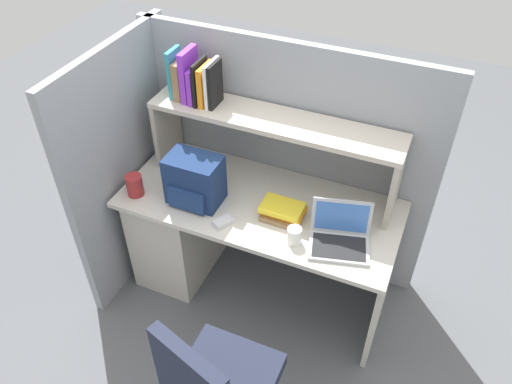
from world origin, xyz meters
name	(u,v)px	position (x,y,z in m)	size (l,w,h in m)	color
ground_plane	(259,284)	(0.00, 0.00, 0.00)	(8.00, 8.00, 0.00)	#595B60
desk	(203,225)	(-0.39, 0.00, 0.40)	(1.60, 0.70, 0.73)	beige
cubicle_partition_rear	(283,160)	(0.00, 0.38, 0.78)	(1.84, 0.05, 1.55)	gray
cubicle_partition_left	(128,166)	(-0.85, -0.05, 0.78)	(0.05, 1.06, 1.55)	gray
overhead_hutch	(274,133)	(0.00, 0.20, 1.08)	(1.44, 0.28, 0.45)	#B3A99C
reference_books_on_shelf	(194,80)	(-0.48, 0.20, 1.31)	(0.28, 0.18, 0.30)	teal
laptop	(340,236)	(0.50, -0.12, 0.78)	(0.36, 0.32, 0.22)	#B7BABF
backpack	(194,181)	(-0.34, -0.12, 0.87)	(0.30, 0.22, 0.29)	navy
computer_mouse	(223,222)	(-0.11, -0.24, 0.75)	(0.06, 0.10, 0.03)	silver
paper_cup	(294,235)	(0.29, -0.21, 0.78)	(0.08, 0.08, 0.09)	white
snack_canister	(135,185)	(-0.69, -0.21, 0.80)	(0.10, 0.10, 0.13)	maroon
desk_book_stack	(283,211)	(0.16, -0.05, 0.77)	(0.24, 0.18, 0.09)	olive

